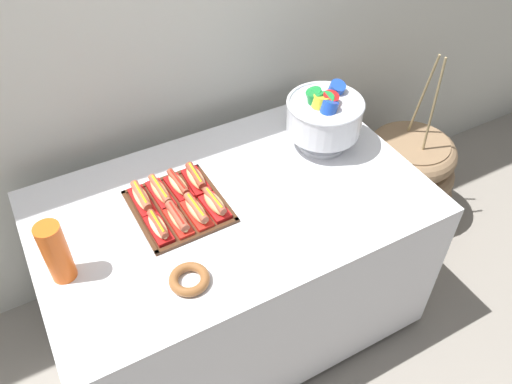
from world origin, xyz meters
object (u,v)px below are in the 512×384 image
hot_dog_2 (196,211)px  hot_dog_6 (178,185)px  floor_vase (404,181)px  hot_dog_5 (160,192)px  hot_dog_7 (196,178)px  serving_tray (179,207)px  hot_dog_0 (158,227)px  hot_dog_3 (215,204)px  donut (189,279)px  punch_bowl (324,115)px  hot_dog_4 (142,198)px  hot_dog_1 (178,219)px  cup_stack (56,252)px  buffet_table (235,262)px

hot_dog_2 → hot_dog_6: bearing=91.2°
floor_vase → hot_dog_6: bearing=-178.9°
hot_dog_5 → hot_dog_7: (0.15, 0.00, 0.00)m
serving_tray → hot_dog_0: (-0.11, -0.08, 0.03)m
hot_dog_3 → hot_dog_7: hot_dog_3 is taller
hot_dog_6 → donut: 0.44m
hot_dog_6 → punch_bowl: bearing=-1.6°
serving_tray → punch_bowl: size_ratio=1.15×
hot_dog_2 → hot_dog_6: hot_dog_2 is taller
hot_dog_2 → hot_dog_3: hot_dog_2 is taller
floor_vase → serving_tray: bearing=-175.4°
hot_dog_4 → donut: bearing=-88.2°
hot_dog_6 → donut: (-0.14, -0.42, -0.02)m
serving_tray → hot_dog_5: hot_dog_5 is taller
hot_dog_1 → hot_dog_3: bearing=1.2°
punch_bowl → cup_stack: punch_bowl is taller
punch_bowl → hot_dog_3: bearing=-165.8°
floor_vase → cup_stack: 1.90m
hot_dog_3 → donut: bearing=-129.7°
floor_vase → hot_dog_5: bearing=-178.9°
hot_dog_1 → hot_dog_7: (0.15, 0.17, -0.00)m
hot_dog_0 → hot_dog_1: hot_dog_1 is taller
hot_dog_5 → hot_dog_4: bearing=-178.8°
hot_dog_2 → punch_bowl: bearing=12.7°
hot_dog_7 → punch_bowl: bearing=-2.0°
hot_dog_6 → donut: bearing=-107.9°
hot_dog_3 → hot_dog_5: size_ratio=0.87×
buffet_table → serving_tray: bearing=161.7°
hot_dog_0 → punch_bowl: bearing=10.6°
punch_bowl → hot_dog_6: bearing=178.4°
hot_dog_5 → hot_dog_2: bearing=-64.3°
hot_dog_7 → donut: hot_dog_7 is taller
punch_bowl → hot_dog_5: bearing=178.7°
hot_dog_3 → floor_vase: bearing=8.8°
floor_vase → cup_stack: size_ratio=4.47×
hot_dog_4 → hot_dog_7: 0.23m
hot_dog_0 → donut: hot_dog_0 is taller
buffet_table → hot_dog_5: hot_dog_5 is taller
hot_dog_2 → hot_dog_5: hot_dog_2 is taller
hot_dog_7 → hot_dog_2: bearing=-113.2°
hot_dog_5 → hot_dog_3: bearing=-46.5°
serving_tray → hot_dog_7: hot_dog_7 is taller
donut → buffet_table: bearing=43.0°
serving_tray → hot_dog_0: size_ratio=2.37×
punch_bowl → hot_dog_4: bearing=178.9°
cup_stack → punch_bowl: bearing=8.8°
cup_stack → floor_vase: bearing=7.0°
hot_dog_5 → buffet_table: bearing=-32.0°
punch_bowl → donut: 0.90m
serving_tray → hot_dog_3: bearing=-35.0°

